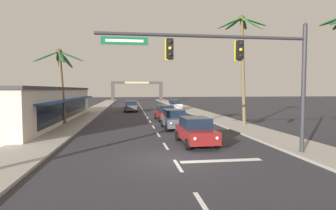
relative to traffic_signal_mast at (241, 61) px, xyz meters
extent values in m
plane|color=#2D2D33|center=(-3.38, 0.03, -4.82)|extent=(220.00, 220.00, 0.00)
cube|color=#9E998E|center=(4.42, 20.03, -4.75)|extent=(3.20, 110.00, 0.14)
cube|color=#9E998E|center=(-11.18, 20.03, -4.75)|extent=(3.20, 110.00, 0.14)
cube|color=silver|center=(-3.38, -5.32, -4.81)|extent=(0.16, 2.00, 0.01)
cube|color=silver|center=(-3.38, -1.10, -4.81)|extent=(0.16, 2.00, 0.01)
cube|color=silver|center=(-3.38, 3.12, -4.81)|extent=(0.16, 2.00, 0.01)
cube|color=silver|center=(-3.38, 7.34, -4.81)|extent=(0.16, 2.00, 0.01)
cube|color=silver|center=(-3.38, 11.56, -4.81)|extent=(0.16, 2.00, 0.01)
cube|color=silver|center=(-3.38, 15.78, -4.81)|extent=(0.16, 2.00, 0.01)
cube|color=silver|center=(-3.38, 20.00, -4.81)|extent=(0.16, 2.00, 0.01)
cube|color=silver|center=(-3.38, 24.22, -4.81)|extent=(0.16, 2.00, 0.01)
cube|color=silver|center=(-3.38, 28.44, -4.81)|extent=(0.16, 2.00, 0.01)
cube|color=silver|center=(-3.38, 32.65, -4.81)|extent=(0.16, 2.00, 0.01)
cube|color=silver|center=(-3.38, 36.87, -4.81)|extent=(0.16, 2.00, 0.01)
cube|color=silver|center=(-3.38, 41.09, -4.81)|extent=(0.16, 2.00, 0.01)
cube|color=silver|center=(-3.38, 45.31, -4.81)|extent=(0.16, 2.00, 0.01)
cube|color=silver|center=(-3.38, 49.53, -4.81)|extent=(0.16, 2.00, 0.01)
cube|color=silver|center=(-3.38, 53.75, -4.81)|extent=(0.16, 2.00, 0.01)
cube|color=silver|center=(-3.38, 57.97, -4.81)|extent=(0.16, 2.00, 0.01)
cube|color=silver|center=(-3.38, 62.19, -4.81)|extent=(0.16, 2.00, 0.01)
cube|color=silver|center=(-3.38, 66.41, -4.81)|extent=(0.16, 2.00, 0.01)
cube|color=silver|center=(-1.18, -0.57, -4.81)|extent=(4.00, 0.44, 0.01)
cylinder|color=#2D2D33|center=(3.40, 0.00, -1.49)|extent=(0.22, 0.22, 6.66)
cylinder|color=#2D2D33|center=(-1.85, 0.00, 1.18)|extent=(10.49, 0.16, 0.16)
sphere|color=#2D2D33|center=(3.40, 0.00, 1.90)|extent=(0.20, 0.20, 0.20)
cube|color=black|center=(-0.10, -0.02, 0.54)|extent=(0.32, 0.26, 0.92)
sphere|color=black|center=(-0.10, -0.16, 0.84)|extent=(0.17, 0.17, 0.17)
sphere|color=yellow|center=(-0.10, -0.16, 0.54)|extent=(0.17, 0.17, 0.17)
sphere|color=black|center=(-0.10, -0.16, 0.24)|extent=(0.17, 0.17, 0.17)
cube|color=yellow|center=(-0.10, 0.15, 0.54)|extent=(0.42, 0.03, 1.04)
cube|color=black|center=(-3.60, -0.02, 0.54)|extent=(0.32, 0.26, 0.92)
sphere|color=black|center=(-3.60, -0.16, 0.84)|extent=(0.17, 0.17, 0.17)
sphere|color=yellow|center=(-3.60, -0.16, 0.54)|extent=(0.17, 0.17, 0.17)
sphere|color=black|center=(-3.60, -0.16, 0.24)|extent=(0.17, 0.17, 0.17)
cube|color=yellow|center=(-3.60, 0.15, 0.54)|extent=(0.42, 0.03, 1.04)
cube|color=#146038|center=(-5.72, 0.00, 0.86)|extent=(2.18, 0.05, 0.36)
cube|color=white|center=(-5.72, -0.02, 0.86)|extent=(1.75, 0.01, 0.12)
cube|color=maroon|center=(-1.46, 3.38, -4.14)|extent=(1.87, 4.34, 0.72)
cube|color=black|center=(-1.47, 3.53, -3.46)|extent=(1.65, 2.24, 0.64)
cylinder|color=black|center=(-0.57, 1.98, -4.50)|extent=(0.24, 0.65, 0.64)
cylinder|color=black|center=(-2.29, 1.94, -4.50)|extent=(0.24, 0.65, 0.64)
cylinder|color=black|center=(-0.64, 4.82, -4.50)|extent=(0.24, 0.65, 0.64)
cylinder|color=black|center=(-2.36, 4.77, -4.50)|extent=(0.24, 0.65, 0.64)
sphere|color=#F9EFC6|center=(-0.79, 1.22, -4.06)|extent=(0.18, 0.18, 0.18)
sphere|color=#F9EFC6|center=(-2.03, 1.19, -4.06)|extent=(0.18, 0.18, 0.18)
cube|color=red|center=(-0.86, 5.55, -4.04)|extent=(0.24, 0.07, 0.20)
cube|color=red|center=(-2.18, 5.52, -4.04)|extent=(0.24, 0.07, 0.20)
cube|color=#4C515B|center=(-1.70, 10.11, -4.14)|extent=(1.83, 4.33, 0.72)
cube|color=black|center=(-1.71, 10.26, -3.46)|extent=(1.63, 2.23, 0.64)
cylinder|color=black|center=(-0.82, 8.71, -4.50)|extent=(0.23, 0.64, 0.64)
cylinder|color=black|center=(-2.54, 8.68, -4.50)|extent=(0.23, 0.64, 0.64)
cylinder|color=black|center=(-0.86, 11.54, -4.50)|extent=(0.23, 0.64, 0.64)
cylinder|color=black|center=(-2.59, 11.52, -4.50)|extent=(0.23, 0.64, 0.64)
sphere|color=#F9EFC6|center=(-1.05, 7.95, -4.06)|extent=(0.18, 0.18, 0.18)
sphere|color=#F9EFC6|center=(-2.29, 7.93, -4.06)|extent=(0.18, 0.18, 0.18)
cube|color=red|center=(-1.08, 12.28, -4.04)|extent=(0.24, 0.06, 0.20)
cube|color=red|center=(-2.40, 12.26, -4.04)|extent=(0.24, 0.06, 0.20)
cube|color=maroon|center=(-1.62, 16.85, -4.14)|extent=(1.95, 4.38, 0.72)
cube|color=black|center=(-1.63, 17.00, -3.46)|extent=(1.70, 2.27, 0.64)
cylinder|color=black|center=(-0.69, 15.47, -4.50)|extent=(0.25, 0.65, 0.64)
cylinder|color=black|center=(-2.42, 15.39, -4.50)|extent=(0.25, 0.65, 0.64)
cylinder|color=black|center=(-0.82, 18.30, -4.50)|extent=(0.25, 0.65, 0.64)
cylinder|color=black|center=(-2.54, 18.23, -4.50)|extent=(0.25, 0.65, 0.64)
sphere|color=#F9EFC6|center=(-0.90, 14.71, -4.06)|extent=(0.18, 0.18, 0.18)
sphere|color=#F9EFC6|center=(-2.14, 14.65, -4.06)|extent=(0.18, 0.18, 0.18)
cube|color=red|center=(-1.06, 19.03, -4.04)|extent=(0.24, 0.07, 0.20)
cube|color=red|center=(-2.38, 18.97, -4.04)|extent=(0.24, 0.07, 0.20)
cube|color=#4C515B|center=(-5.38, 29.01, -4.14)|extent=(1.85, 4.34, 0.72)
cube|color=black|center=(-5.37, 28.86, -3.46)|extent=(1.65, 2.23, 0.64)
cylinder|color=black|center=(-6.27, 30.41, -4.50)|extent=(0.23, 0.64, 0.64)
cylinder|color=black|center=(-4.55, 30.45, -4.50)|extent=(0.23, 0.64, 0.64)
cylinder|color=black|center=(-6.21, 27.57, -4.50)|extent=(0.23, 0.64, 0.64)
cylinder|color=black|center=(-4.48, 27.61, -4.50)|extent=(0.23, 0.64, 0.64)
sphere|color=#B2B2AD|center=(-6.04, 31.17, -4.06)|extent=(0.18, 0.18, 0.18)
sphere|color=#B2B2AD|center=(-4.80, 31.19, -4.06)|extent=(0.18, 0.18, 0.18)
cube|color=red|center=(-5.99, 26.84, -4.04)|extent=(0.24, 0.07, 0.20)
cube|color=red|center=(-4.67, 26.86, -4.04)|extent=(0.24, 0.07, 0.20)
cube|color=silver|center=(1.88, 31.53, -4.14)|extent=(1.81, 4.32, 0.72)
cube|color=black|center=(1.88, 31.68, -3.46)|extent=(1.63, 2.22, 0.64)
cylinder|color=black|center=(2.76, 30.12, -4.50)|extent=(0.23, 0.64, 0.64)
cylinder|color=black|center=(1.04, 30.10, -4.50)|extent=(0.23, 0.64, 0.64)
cylinder|color=black|center=(2.73, 32.96, -4.50)|extent=(0.23, 0.64, 0.64)
cylinder|color=black|center=(1.00, 32.93, -4.50)|extent=(0.23, 0.64, 0.64)
sphere|color=#B2B2AD|center=(2.53, 29.36, -4.06)|extent=(0.18, 0.18, 0.18)
sphere|color=#B2B2AD|center=(1.29, 29.35, -4.06)|extent=(0.18, 0.18, 0.18)
cube|color=red|center=(2.52, 33.69, -4.04)|extent=(0.24, 0.06, 0.20)
cube|color=red|center=(1.20, 33.68, -4.04)|extent=(0.24, 0.06, 0.20)
cylinder|color=brown|center=(-11.93, 14.30, -1.35)|extent=(0.72, 0.33, 6.95)
ellipsoid|color=#1E5123|center=(-10.95, 14.18, 1.74)|extent=(2.44, 0.65, 1.08)
ellipsoid|color=#1E5123|center=(-11.72, 15.27, 1.51)|extent=(1.20, 2.17, 1.54)
ellipsoid|color=#1E5123|center=(-12.49, 15.47, 1.86)|extent=(1.11, 2.48, 0.85)
ellipsoid|color=#1E5123|center=(-13.27, 14.17, 1.69)|extent=(2.40, 0.66, 1.18)
ellipsoid|color=#1E5123|center=(-12.92, 13.46, 1.69)|extent=(1.91, 2.00, 1.19)
ellipsoid|color=#1E5123|center=(-11.68, 13.30, 1.58)|extent=(1.28, 2.24, 1.39)
sphere|color=#4C4223|center=(-12.13, 14.30, 2.17)|extent=(0.60, 0.60, 0.60)
cylinder|color=brown|center=(4.88, 11.02, 0.11)|extent=(0.73, 0.31, 9.85)
ellipsoid|color=#2D702D|center=(5.80, 10.89, 4.77)|extent=(2.35, 0.66, 0.85)
ellipsoid|color=#2D702D|center=(5.30, 11.98, 4.82)|extent=(1.63, 2.18, 0.75)
ellipsoid|color=#2D702D|center=(4.27, 12.10, 4.80)|extent=(1.17, 2.33, 0.80)
ellipsoid|color=#2D702D|center=(3.63, 11.42, 4.68)|extent=(2.26, 1.18, 1.03)
ellipsoid|color=#2D702D|center=(3.75, 10.39, 4.70)|extent=(2.10, 1.63, 1.00)
ellipsoid|color=#2D702D|center=(4.48, 9.93, 4.68)|extent=(0.78, 2.30, 1.04)
ellipsoid|color=#2D702D|center=(5.36, 10.32, 4.46)|extent=(1.73, 1.74, 1.45)
sphere|color=#4C4223|center=(4.66, 11.02, 5.08)|extent=(0.60, 0.60, 0.60)
cube|color=beige|center=(-15.64, 16.91, -3.12)|extent=(7.57, 25.46, 3.40)
cube|color=#3D3838|center=(-15.64, 16.91, -1.29)|extent=(7.80, 25.71, 0.24)
cube|color=navy|center=(-11.40, 16.91, -2.44)|extent=(1.00, 21.64, 0.12)
cube|color=black|center=(-11.83, 16.91, -3.42)|extent=(0.06, 20.37, 1.80)
cube|color=#423D38|center=(-10.24, 65.14, -2.31)|extent=(0.90, 0.90, 5.01)
cube|color=#423D38|center=(3.47, 65.14, -2.31)|extent=(0.90, 0.90, 5.01)
cube|color=#423D38|center=(-3.38, 65.14, 0.55)|extent=(14.61, 0.60, 0.70)
cube|color=tan|center=(-3.38, 64.82, 0.55)|extent=(6.86, 0.08, 0.56)
camera|label=1|loc=(-5.51, -12.91, -1.41)|focal=29.02mm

